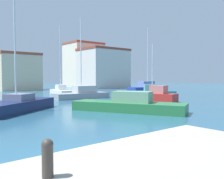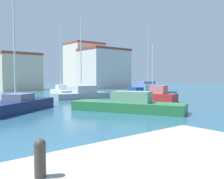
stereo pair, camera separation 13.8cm
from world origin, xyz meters
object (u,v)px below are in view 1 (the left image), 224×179
mooring_bollard (47,156)px  motorboat_green_center_channel (129,105)px  sailboat_navy_inner_mooring (16,105)px  sailboat_teal_mid_harbor (152,91)px  sailboat_blue_outer_mooring (147,87)px  sailboat_grey_far_left (82,94)px  sailboat_white_distant_east (61,91)px  motorboat_red_far_right (154,96)px

mooring_bollard → motorboat_green_center_channel: (11.08, 9.90, -0.83)m
mooring_bollard → sailboat_navy_inner_mooring: (4.49, 15.31, -0.84)m
sailboat_teal_mid_harbor → motorboat_green_center_channel: bearing=-144.0°
sailboat_navy_inner_mooring → sailboat_blue_outer_mooring: (29.88, 14.15, 0.16)m
sailboat_blue_outer_mooring → sailboat_grey_far_left: (-19.77, -7.41, -0.08)m
sailboat_teal_mid_harbor → sailboat_blue_outer_mooring: (8.53, 8.85, 0.10)m
motorboat_green_center_channel → mooring_bollard: bearing=-138.2°
sailboat_white_distant_east → sailboat_blue_outer_mooring: size_ratio=0.83×
sailboat_navy_inner_mooring → motorboat_green_center_channel: bearing=-39.4°
sailboat_navy_inner_mooring → motorboat_red_far_right: bearing=-5.8°
mooring_bollard → motorboat_green_center_channel: size_ratio=0.07×
sailboat_white_distant_east → motorboat_green_center_channel: (-4.29, -19.18, -0.07)m
sailboat_navy_inner_mooring → motorboat_green_center_channel: 8.53m
mooring_bollard → motorboat_green_center_channel: 14.88m
sailboat_white_distant_east → sailboat_navy_inner_mooring: (-10.88, -13.76, -0.07)m
motorboat_red_far_right → sailboat_teal_mid_harbor: bearing=42.7°
sailboat_teal_mid_harbor → motorboat_red_far_right: 9.92m
sailboat_white_distant_east → sailboat_blue_outer_mooring: sailboat_blue_outer_mooring is taller
motorboat_red_far_right → sailboat_navy_inner_mooring: bearing=174.2°
sailboat_blue_outer_mooring → sailboat_grey_far_left: bearing=-159.5°
sailboat_teal_mid_harbor → motorboat_red_far_right: bearing=-137.3°
sailboat_grey_far_left → sailboat_white_distant_east: bearing=83.8°
sailboat_grey_far_left → sailboat_navy_inner_mooring: bearing=-146.3°
sailboat_navy_inner_mooring → sailboat_blue_outer_mooring: size_ratio=0.70×
mooring_bollard → sailboat_grey_far_left: bearing=56.5°
sailboat_white_distant_east → sailboat_blue_outer_mooring: bearing=1.2°
motorboat_green_center_channel → motorboat_red_far_right: (7.47, 3.98, 0.10)m
sailboat_grey_far_left → motorboat_red_far_right: size_ratio=1.86×
mooring_bollard → sailboat_navy_inner_mooring: bearing=73.6°
sailboat_teal_mid_harbor → sailboat_navy_inner_mooring: bearing=-166.1°
mooring_bollard → sailboat_blue_outer_mooring: (34.38, 29.46, -0.68)m
mooring_bollard → sailboat_white_distant_east: size_ratio=0.06×
motorboat_green_center_channel → motorboat_red_far_right: motorboat_red_far_right is taller
mooring_bollard → sailboat_blue_outer_mooring: bearing=40.6°
sailboat_blue_outer_mooring → motorboat_green_center_channel: sailboat_blue_outer_mooring is taller
sailboat_blue_outer_mooring → sailboat_grey_far_left: sailboat_blue_outer_mooring is taller
sailboat_teal_mid_harbor → sailboat_navy_inner_mooring: sailboat_navy_inner_mooring is taller
sailboat_blue_outer_mooring → mooring_bollard: bearing=-139.4°
sailboat_teal_mid_harbor → sailboat_navy_inner_mooring: 22.00m
motorboat_green_center_channel → sailboat_white_distant_east: bearing=77.4°
sailboat_white_distant_east → motorboat_green_center_channel: sailboat_white_distant_east is taller
sailboat_blue_outer_mooring → sailboat_grey_far_left: 21.11m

